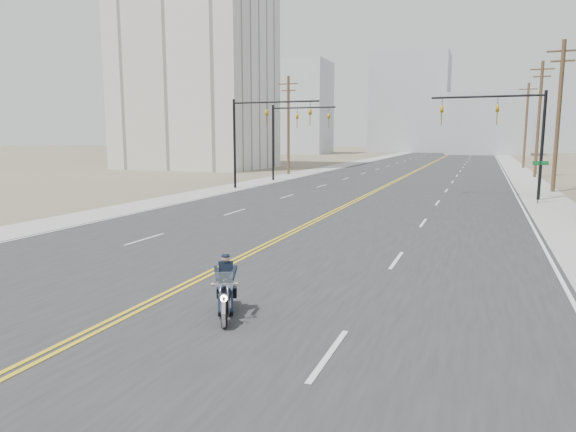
% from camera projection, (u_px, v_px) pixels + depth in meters
% --- Properties ---
extents(road, '(20.00, 200.00, 0.01)m').
position_uv_depth(road, '(426.00, 166.00, 72.39)').
color(road, '#303033').
rests_on(road, ground).
extents(sidewalk_left, '(3.00, 200.00, 0.01)m').
position_uv_depth(sidewalk_left, '(347.00, 164.00, 76.43)').
color(sidewalk_left, '#A5A5A0').
rests_on(sidewalk_left, ground).
extents(sidewalk_right, '(3.00, 200.00, 0.01)m').
position_uv_depth(sidewalk_right, '(515.00, 168.00, 68.36)').
color(sidewalk_right, '#A5A5A0').
rests_on(sidewalk_right, ground).
extents(traffic_mast_left, '(7.10, 0.26, 7.00)m').
position_uv_depth(traffic_mast_left, '(258.00, 126.00, 39.68)').
color(traffic_mast_left, black).
rests_on(traffic_mast_left, ground).
extents(traffic_mast_right, '(7.10, 0.26, 7.00)m').
position_uv_depth(traffic_mast_right, '(509.00, 124.00, 33.38)').
color(traffic_mast_right, black).
rests_on(traffic_mast_right, ground).
extents(traffic_mast_far, '(6.10, 0.26, 7.00)m').
position_uv_depth(traffic_mast_far, '(290.00, 128.00, 47.20)').
color(traffic_mast_far, black).
rests_on(traffic_mast_far, ground).
extents(street_sign, '(0.90, 0.06, 2.62)m').
position_uv_depth(street_sign, '(540.00, 175.00, 31.37)').
color(street_sign, black).
rests_on(street_sign, ground).
extents(utility_pole_c, '(2.20, 0.30, 11.00)m').
position_uv_depth(utility_pole_c, '(559.00, 114.00, 37.57)').
color(utility_pole_c, brown).
rests_on(utility_pole_c, ground).
extents(utility_pole_d, '(2.20, 0.30, 11.50)m').
position_uv_depth(utility_pole_d, '(539.00, 118.00, 51.39)').
color(utility_pole_d, brown).
rests_on(utility_pole_d, ground).
extents(utility_pole_e, '(2.20, 0.30, 11.00)m').
position_uv_depth(utility_pole_e, '(526.00, 124.00, 67.13)').
color(utility_pole_e, brown).
rests_on(utility_pole_e, ground).
extents(utility_pole_left, '(2.20, 0.30, 10.50)m').
position_uv_depth(utility_pole_left, '(288.00, 124.00, 55.62)').
color(utility_pole_left, brown).
rests_on(utility_pole_left, ground).
extents(apartment_block, '(18.00, 14.00, 30.00)m').
position_uv_depth(apartment_block, '(195.00, 51.00, 66.07)').
color(apartment_block, silver).
rests_on(apartment_block, ground).
extents(haze_bldg_a, '(14.00, 12.00, 22.00)m').
position_uv_depth(haze_bldg_a, '(299.00, 108.00, 124.57)').
color(haze_bldg_a, '#B7BCC6').
rests_on(haze_bldg_a, ground).
extents(haze_bldg_b, '(18.00, 14.00, 14.00)m').
position_uv_depth(haze_bldg_b, '(488.00, 124.00, 119.33)').
color(haze_bldg_b, '#ADB2B7').
rests_on(haze_bldg_b, ground).
extents(haze_bldg_d, '(20.00, 15.00, 26.00)m').
position_uv_depth(haze_bldg_d, '(410.00, 104.00, 139.29)').
color(haze_bldg_d, '#ADB2B7').
rests_on(haze_bldg_d, ground).
extents(haze_bldg_e, '(14.00, 14.00, 12.00)m').
position_uv_depth(haze_bldg_e, '(555.00, 130.00, 136.61)').
color(haze_bldg_e, '#B7BCC6').
rests_on(haze_bldg_e, ground).
extents(haze_bldg_f, '(12.00, 12.00, 16.00)m').
position_uv_depth(haze_bldg_f, '(267.00, 123.00, 144.15)').
color(haze_bldg_f, '#ADB2B7').
rests_on(haze_bldg_f, ground).
extents(motorcyclist, '(1.48, 1.99, 1.43)m').
position_uv_depth(motorcyclist, '(226.00, 287.00, 11.65)').
color(motorcyclist, black).
rests_on(motorcyclist, ground).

